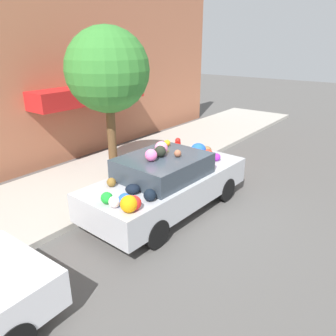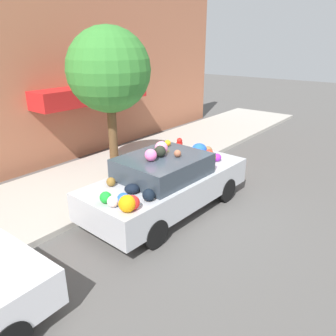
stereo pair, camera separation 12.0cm
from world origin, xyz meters
name	(u,v)px [view 2 (the right image)]	position (x,y,z in m)	size (l,w,h in m)	color
ground_plane	(168,210)	(0.00, 0.00, 0.00)	(60.00, 60.00, 0.00)	#565451
sidewalk_curb	(95,179)	(0.00, 2.70, 0.07)	(24.00, 3.20, 0.14)	#B2ADA3
building_facade	(42,75)	(0.09, 4.91, 2.87)	(18.00, 1.20, 5.82)	#B26B4C
street_tree	(109,71)	(0.37, 2.22, 3.09)	(2.17, 2.17, 4.06)	brown
fire_hydrant	(179,148)	(2.85, 1.77, 0.49)	(0.20, 0.20, 0.70)	red
art_car	(167,182)	(-0.04, -0.01, 0.75)	(4.33, 1.93, 1.71)	#B7BABF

